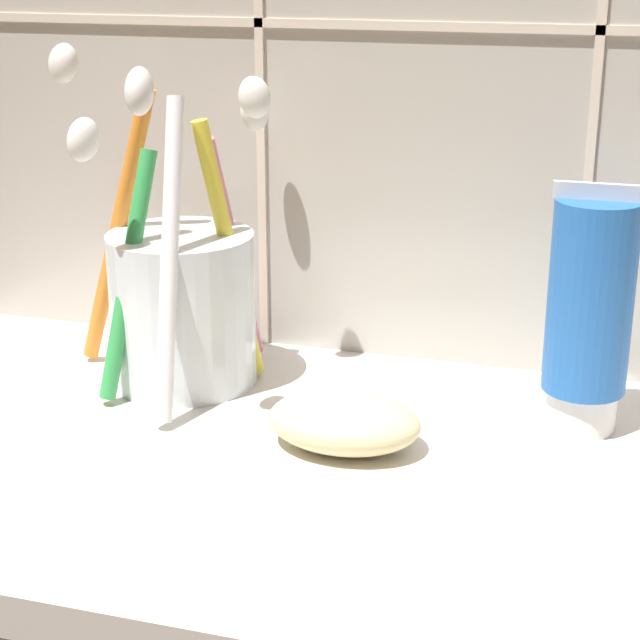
{
  "coord_description": "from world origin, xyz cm",
  "views": [
    {
      "loc": [
        4.04,
        -44.39,
        25.52
      ],
      "look_at": [
        -9.9,
        2.83,
        7.98
      ],
      "focal_mm": 60.0,
      "sensor_mm": 36.0,
      "label": 1
    }
  ],
  "objects": [
    {
      "name": "sink_counter",
      "position": [
        0.0,
        0.0,
        1.0
      ],
      "size": [
        74.31,
        28.94,
        2.0
      ],
      "primitive_type": "cube",
      "color": "silver",
      "rests_on": "ground"
    },
    {
      "name": "toothpaste_tube",
      "position": [
        2.71,
        7.07,
        8.23
      ],
      "size": [
        4.4,
        4.19,
        12.67
      ],
      "color": "white",
      "rests_on": "sink_counter"
    },
    {
      "name": "toothbrush_cup",
      "position": [
        -19.09,
        7.0,
        7.02
      ],
      "size": [
        13.25,
        13.85,
        18.53
      ],
      "color": "silver",
      "rests_on": "sink_counter"
    },
    {
      "name": "soap_bar",
      "position": [
        -8.26,
        1.46,
        3.33
      ],
      "size": [
        7.59,
        5.41,
        2.66
      ],
      "primitive_type": "ellipsoid",
      "color": "beige",
      "rests_on": "sink_counter"
    }
  ]
}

